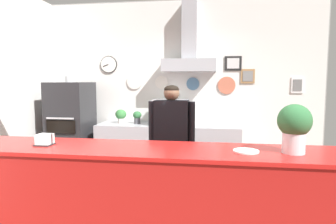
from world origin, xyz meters
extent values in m
cube|color=gray|center=(0.00, 2.45, 1.47)|extent=(4.64, 0.12, 2.95)
cube|color=white|center=(0.00, 2.38, 1.47)|extent=(4.60, 0.01, 2.91)
cylinder|color=black|center=(-1.23, 2.37, 1.90)|extent=(0.29, 0.02, 0.29)
cylinder|color=white|center=(-1.23, 2.35, 1.90)|extent=(0.27, 0.01, 0.27)
cube|color=black|center=(-1.28, 2.35, 1.89)|extent=(0.10, 0.01, 0.05)
cylinder|color=white|center=(-0.77, 2.36, 1.61)|extent=(0.26, 0.02, 0.26)
cylinder|color=white|center=(-0.30, 2.36, 1.60)|extent=(0.22, 0.02, 0.22)
cylinder|color=teal|center=(0.23, 2.36, 1.57)|extent=(0.21, 0.02, 0.21)
cylinder|color=#C1664C|center=(0.78, 2.36, 1.55)|extent=(0.28, 0.02, 0.28)
cube|color=black|center=(0.87, 2.37, 1.90)|extent=(0.27, 0.02, 0.23)
cube|color=silver|center=(0.87, 2.36, 1.90)|extent=(0.19, 0.01, 0.17)
cube|color=#997047|center=(1.11, 2.37, 1.70)|extent=(0.22, 0.02, 0.23)
cube|color=slate|center=(1.11, 2.36, 1.70)|extent=(0.16, 0.01, 0.17)
cube|color=white|center=(1.88, 2.37, 1.55)|extent=(0.18, 0.02, 0.25)
cube|color=slate|center=(1.88, 2.36, 1.55)|extent=(0.13, 0.01, 0.18)
cube|color=#A3A5AD|center=(0.17, 2.20, 1.87)|extent=(0.86, 0.38, 0.20)
cube|color=#A3A5AD|center=(0.17, 2.27, 2.43)|extent=(0.24, 0.24, 0.93)
cube|color=#B21916|center=(0.00, -0.36, 0.53)|extent=(4.06, 0.58, 1.06)
cube|color=red|center=(0.00, -0.36, 1.07)|extent=(4.14, 0.61, 0.03)
cube|color=#A3A5AD|center=(-0.14, 2.05, 0.46)|extent=(2.26, 0.63, 0.93)
cube|color=gray|center=(-0.14, 2.05, 0.17)|extent=(2.15, 0.58, 0.02)
cube|color=#232326|center=(-1.72, 1.91, 0.80)|extent=(0.62, 0.65, 1.60)
cube|color=black|center=(-1.72, 1.57, 0.93)|extent=(0.46, 0.02, 0.20)
cube|color=silver|center=(-1.72, 1.55, 1.06)|extent=(0.43, 0.02, 0.02)
cylinder|color=silver|center=(-1.72, 1.91, 1.65)|extent=(0.14, 0.14, 0.10)
cube|color=#232328|center=(0.08, 0.85, 0.42)|extent=(0.30, 0.20, 0.83)
cube|color=black|center=(0.08, 0.85, 1.11)|extent=(0.40, 0.22, 0.56)
cylinder|color=black|center=(0.32, 0.84, 1.14)|extent=(0.08, 0.08, 0.48)
cylinder|color=black|center=(-0.16, 0.85, 1.14)|extent=(0.08, 0.08, 0.48)
sphere|color=brown|center=(0.08, 0.85, 1.48)|extent=(0.19, 0.19, 0.19)
ellipsoid|color=black|center=(0.08, 0.85, 1.52)|extent=(0.18, 0.18, 0.10)
cube|color=silver|center=(-0.10, 2.03, 1.13)|extent=(0.56, 0.42, 0.40)
cylinder|color=#4C4C51|center=(-0.21, 1.79, 1.11)|extent=(0.06, 0.06, 0.06)
cube|color=black|center=(-0.10, 1.78, 0.95)|extent=(0.50, 0.10, 0.04)
sphere|color=black|center=(0.07, 1.80, 1.21)|extent=(0.04, 0.04, 0.04)
cylinder|color=beige|center=(-0.93, 2.08, 0.97)|extent=(0.10, 0.10, 0.08)
ellipsoid|color=#387A3D|center=(-0.93, 2.08, 1.07)|extent=(0.18, 0.18, 0.16)
cylinder|color=#4C4C51|center=(-0.65, 2.06, 0.97)|extent=(0.10, 0.10, 0.09)
ellipsoid|color=#2D6638|center=(-0.65, 2.06, 1.07)|extent=(0.14, 0.14, 0.12)
cylinder|color=silver|center=(1.16, -0.36, 1.17)|extent=(0.16, 0.16, 0.16)
cylinder|color=gray|center=(1.16, -0.36, 1.12)|extent=(0.15, 0.15, 0.05)
ellipsoid|color=#2D6638|center=(1.16, -0.36, 1.33)|extent=(0.24, 0.24, 0.24)
cube|color=#262628|center=(-0.81, -0.38, 1.09)|extent=(0.13, 0.13, 0.01)
cylinder|color=#262628|center=(-0.88, -0.38, 1.14)|extent=(0.01, 0.01, 0.10)
cylinder|color=#262628|center=(-0.74, -0.38, 1.14)|extent=(0.01, 0.01, 0.10)
cube|color=white|center=(-0.81, -0.38, 1.13)|extent=(0.11, 0.11, 0.09)
cylinder|color=white|center=(0.82, -0.37, 1.09)|extent=(0.19, 0.19, 0.01)
camera|label=1|loc=(0.57, -2.65, 1.61)|focal=32.10mm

